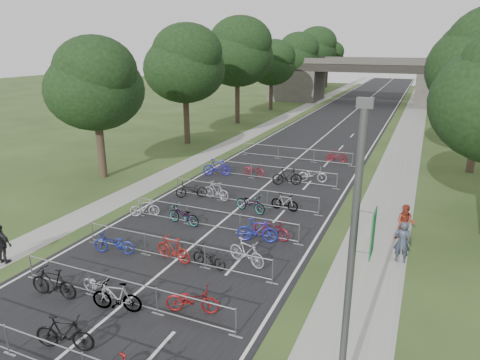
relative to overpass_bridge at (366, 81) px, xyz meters
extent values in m
cube|color=black|center=(0.00, -15.00, -3.53)|extent=(11.00, 140.00, 0.01)
cube|color=gray|center=(8.00, -15.00, -3.53)|extent=(3.00, 140.00, 0.01)
cube|color=gray|center=(-7.50, -15.00, -3.53)|extent=(2.00, 140.00, 0.01)
cube|color=silver|center=(0.00, -15.00, -3.53)|extent=(0.12, 140.00, 0.00)
cube|color=#423F3B|center=(-11.50, 0.00, -1.03)|extent=(8.00, 8.00, 5.00)
cube|color=#423F3B|center=(11.50, 0.00, -1.03)|extent=(8.00, 8.00, 5.00)
cube|color=black|center=(0.00, 0.00, 2.07)|extent=(30.00, 8.00, 1.20)
cube|color=#423F3B|center=(0.00, -3.80, 3.07)|extent=(30.00, 0.40, 0.90)
cube|color=#423F3B|center=(0.00, 3.80, 3.07)|extent=(30.00, 0.40, 0.90)
cylinder|color=#4C4C51|center=(8.30, -63.00, 0.47)|extent=(0.18, 0.18, 8.00)
cube|color=#4C4C51|center=(8.30, -63.00, 4.57)|extent=(0.35, 0.18, 0.22)
cube|color=#1A5D33|center=(8.72, -63.00, 1.67)|extent=(0.03, 0.65, 1.10)
cylinder|color=#33261C|center=(-11.50, -49.00, -1.43)|extent=(0.56, 0.56, 4.20)
ellipsoid|color=black|center=(-11.50, -49.00, 2.68)|extent=(6.72, 6.72, 5.51)
sphere|color=black|center=(-10.90, -49.50, 4.03)|extent=(5.38, 5.38, 5.38)
sphere|color=black|center=(-12.00, -48.50, 1.84)|extent=(4.37, 4.37, 4.37)
cylinder|color=#33261C|center=(-11.50, -37.00, -1.17)|extent=(0.56, 0.56, 4.72)
ellipsoid|color=black|center=(-11.50, -37.00, 3.46)|extent=(7.56, 7.56, 6.20)
sphere|color=black|center=(-10.90, -37.50, 4.97)|extent=(6.05, 6.05, 6.05)
sphere|color=black|center=(-12.00, -36.50, 2.51)|extent=(4.91, 4.91, 4.91)
cylinder|color=#33261C|center=(13.00, -37.00, -0.98)|extent=(0.56, 0.56, 5.11)
sphere|color=black|center=(12.50, -36.50, 3.01)|extent=(5.31, 5.31, 5.31)
cylinder|color=#33261C|center=(-11.50, -25.00, -0.91)|extent=(0.56, 0.56, 5.25)
ellipsoid|color=black|center=(-11.50, -25.00, 4.24)|extent=(8.40, 8.40, 6.89)
sphere|color=black|center=(-10.90, -25.50, 5.92)|extent=(6.72, 6.72, 6.72)
sphere|color=black|center=(-12.00, -24.50, 3.19)|extent=(5.46, 5.46, 5.46)
cylinder|color=#33261C|center=(13.00, -25.00, -1.61)|extent=(0.56, 0.56, 3.85)
ellipsoid|color=black|center=(13.00, -25.00, 2.16)|extent=(6.16, 6.16, 5.05)
sphere|color=black|center=(13.60, -25.50, 3.40)|extent=(4.93, 4.93, 4.93)
sphere|color=black|center=(12.50, -24.50, 1.39)|extent=(4.00, 4.00, 4.00)
cylinder|color=#33261C|center=(-11.50, -13.00, -1.43)|extent=(0.56, 0.56, 4.20)
ellipsoid|color=black|center=(-11.50, -13.00, 2.68)|extent=(6.72, 6.72, 5.51)
sphere|color=black|center=(-10.90, -13.50, 4.03)|extent=(5.38, 5.38, 5.38)
sphere|color=black|center=(-12.00, -12.50, 1.84)|extent=(4.37, 4.37, 4.37)
cylinder|color=#33261C|center=(13.00, -13.00, -1.29)|extent=(0.56, 0.56, 4.48)
ellipsoid|color=black|center=(13.00, -13.00, 3.10)|extent=(7.17, 7.17, 5.88)
sphere|color=black|center=(13.60, -13.50, 4.53)|extent=(5.73, 5.73, 5.73)
sphere|color=black|center=(12.50, -12.50, 2.20)|extent=(4.66, 4.66, 4.66)
cylinder|color=#33261C|center=(-11.50, -1.00, -1.17)|extent=(0.56, 0.56, 4.72)
ellipsoid|color=black|center=(-11.50, -1.00, 3.46)|extent=(7.56, 7.56, 6.20)
sphere|color=black|center=(-10.90, -1.50, 4.97)|extent=(6.05, 6.05, 6.05)
sphere|color=black|center=(-12.00, -0.50, 2.51)|extent=(4.91, 4.91, 4.91)
cylinder|color=#33261C|center=(13.00, -1.00, -0.98)|extent=(0.56, 0.56, 5.11)
ellipsoid|color=black|center=(13.00, -1.00, 4.03)|extent=(8.18, 8.18, 6.70)
sphere|color=black|center=(13.60, -1.50, 5.66)|extent=(6.54, 6.54, 6.54)
sphere|color=black|center=(12.50, -0.50, 3.01)|extent=(5.31, 5.31, 5.31)
cylinder|color=#33261C|center=(-11.50, 11.00, -0.91)|extent=(0.56, 0.56, 5.25)
ellipsoid|color=black|center=(-11.50, 11.00, 4.24)|extent=(8.40, 8.40, 6.89)
sphere|color=black|center=(-10.90, 10.50, 5.92)|extent=(6.72, 6.72, 6.72)
sphere|color=black|center=(-12.00, 11.50, 3.19)|extent=(5.46, 5.46, 5.46)
cylinder|color=#33261C|center=(13.00, 11.00, -1.61)|extent=(0.56, 0.56, 3.85)
ellipsoid|color=black|center=(13.00, 11.00, 2.16)|extent=(6.16, 6.16, 5.05)
sphere|color=black|center=(13.60, 10.50, 3.40)|extent=(4.93, 4.93, 4.93)
sphere|color=black|center=(12.50, 11.50, 1.39)|extent=(4.00, 4.00, 4.00)
cylinder|color=#33261C|center=(-11.50, 23.00, -1.43)|extent=(0.56, 0.56, 4.20)
ellipsoid|color=black|center=(-11.50, 23.00, 2.68)|extent=(6.72, 6.72, 5.51)
sphere|color=black|center=(-10.90, 22.50, 4.03)|extent=(5.38, 5.38, 5.38)
sphere|color=black|center=(-12.00, 23.50, 1.84)|extent=(4.37, 4.37, 4.37)
cylinder|color=#33261C|center=(13.00, 23.00, -1.29)|extent=(0.56, 0.56, 4.48)
ellipsoid|color=black|center=(13.00, 23.00, 3.10)|extent=(7.17, 7.17, 5.88)
sphere|color=black|center=(13.60, 22.50, 4.53)|extent=(5.73, 5.73, 5.73)
sphere|color=black|center=(12.50, 23.50, 2.20)|extent=(4.66, 4.66, 4.66)
cylinder|color=#9B9EA3|center=(0.00, -65.00, -2.48)|extent=(9.20, 0.04, 0.04)
cylinder|color=#9B9EA3|center=(-1.53, -65.00, -2.98)|extent=(0.05, 0.05, 1.10)
cube|color=#9B9EA3|center=(-1.53, -65.00, -3.52)|extent=(0.50, 0.08, 0.03)
cylinder|color=#9B9EA3|center=(0.00, -61.40, -2.48)|extent=(9.20, 0.04, 0.04)
cylinder|color=#9B9EA3|center=(0.00, -61.40, -3.35)|extent=(9.20, 0.04, 0.04)
cylinder|color=#9B9EA3|center=(-4.60, -61.40, -2.98)|extent=(0.05, 0.05, 1.10)
cube|color=#9B9EA3|center=(-4.60, -61.40, -3.52)|extent=(0.50, 0.08, 0.03)
cylinder|color=#9B9EA3|center=(-1.53, -61.40, -2.98)|extent=(0.05, 0.05, 1.10)
cube|color=#9B9EA3|center=(-1.53, -61.40, -3.52)|extent=(0.50, 0.08, 0.03)
cylinder|color=#9B9EA3|center=(1.53, -61.40, -2.98)|extent=(0.05, 0.05, 1.10)
cube|color=#9B9EA3|center=(1.53, -61.40, -3.52)|extent=(0.50, 0.08, 0.03)
cylinder|color=#9B9EA3|center=(4.60, -61.40, -2.98)|extent=(0.05, 0.05, 1.10)
cube|color=#9B9EA3|center=(4.60, -61.40, -3.52)|extent=(0.50, 0.08, 0.03)
cylinder|color=#9B9EA3|center=(0.00, -57.80, -2.48)|extent=(9.20, 0.04, 0.04)
cylinder|color=#9B9EA3|center=(0.00, -57.80, -3.35)|extent=(9.20, 0.04, 0.04)
cylinder|color=#9B9EA3|center=(-4.60, -57.80, -2.98)|extent=(0.05, 0.05, 1.10)
cube|color=#9B9EA3|center=(-4.60, -57.80, -3.52)|extent=(0.50, 0.08, 0.03)
cylinder|color=#9B9EA3|center=(-1.53, -57.80, -2.98)|extent=(0.05, 0.05, 1.10)
cube|color=#9B9EA3|center=(-1.53, -57.80, -3.52)|extent=(0.50, 0.08, 0.03)
cylinder|color=#9B9EA3|center=(1.53, -57.80, -2.98)|extent=(0.05, 0.05, 1.10)
cube|color=#9B9EA3|center=(1.53, -57.80, -3.52)|extent=(0.50, 0.08, 0.03)
cylinder|color=#9B9EA3|center=(4.60, -57.80, -2.98)|extent=(0.05, 0.05, 1.10)
cube|color=#9B9EA3|center=(4.60, -57.80, -3.52)|extent=(0.50, 0.08, 0.03)
cylinder|color=#9B9EA3|center=(0.00, -54.00, -2.48)|extent=(9.20, 0.04, 0.04)
cylinder|color=#9B9EA3|center=(0.00, -54.00, -3.35)|extent=(9.20, 0.04, 0.04)
cylinder|color=#9B9EA3|center=(-4.60, -54.00, -2.98)|extent=(0.05, 0.05, 1.10)
cube|color=#9B9EA3|center=(-4.60, -54.00, -3.52)|extent=(0.50, 0.08, 0.03)
cylinder|color=#9B9EA3|center=(-1.53, -54.00, -2.98)|extent=(0.05, 0.05, 1.10)
cube|color=#9B9EA3|center=(-1.53, -54.00, -3.52)|extent=(0.50, 0.08, 0.03)
cylinder|color=#9B9EA3|center=(1.53, -54.00, -2.98)|extent=(0.05, 0.05, 1.10)
cube|color=#9B9EA3|center=(1.53, -54.00, -3.52)|extent=(0.50, 0.08, 0.03)
cylinder|color=#9B9EA3|center=(4.60, -54.00, -2.98)|extent=(0.05, 0.05, 1.10)
cube|color=#9B9EA3|center=(4.60, -54.00, -3.52)|extent=(0.50, 0.08, 0.03)
cylinder|color=#9B9EA3|center=(0.00, -50.00, -2.48)|extent=(9.20, 0.04, 0.04)
cylinder|color=#9B9EA3|center=(0.00, -50.00, -3.35)|extent=(9.20, 0.04, 0.04)
cylinder|color=#9B9EA3|center=(-4.60, -50.00, -2.98)|extent=(0.05, 0.05, 1.10)
cube|color=#9B9EA3|center=(-4.60, -50.00, -3.52)|extent=(0.50, 0.08, 0.03)
cylinder|color=#9B9EA3|center=(-1.53, -50.00, -2.98)|extent=(0.05, 0.05, 1.10)
cube|color=#9B9EA3|center=(-1.53, -50.00, -3.52)|extent=(0.50, 0.08, 0.03)
cylinder|color=#9B9EA3|center=(1.53, -50.00, -2.98)|extent=(0.05, 0.05, 1.10)
cube|color=#9B9EA3|center=(1.53, -50.00, -3.52)|extent=(0.50, 0.08, 0.03)
cylinder|color=#9B9EA3|center=(4.60, -50.00, -2.98)|extent=(0.05, 0.05, 1.10)
cube|color=#9B9EA3|center=(4.60, -50.00, -3.52)|extent=(0.50, 0.08, 0.03)
cylinder|color=#9B9EA3|center=(0.00, -45.00, -2.48)|extent=(9.20, 0.04, 0.04)
cylinder|color=#9B9EA3|center=(0.00, -45.00, -3.35)|extent=(9.20, 0.04, 0.04)
cylinder|color=#9B9EA3|center=(-4.60, -45.00, -2.98)|extent=(0.05, 0.05, 1.10)
cube|color=#9B9EA3|center=(-4.60, -45.00, -3.52)|extent=(0.50, 0.08, 0.03)
cylinder|color=#9B9EA3|center=(-1.53, -45.00, -2.98)|extent=(0.05, 0.05, 1.10)
cube|color=#9B9EA3|center=(-1.53, -45.00, -3.52)|extent=(0.50, 0.08, 0.03)
cylinder|color=#9B9EA3|center=(1.53, -45.00, -2.98)|extent=(0.05, 0.05, 1.10)
cube|color=#9B9EA3|center=(1.53, -45.00, -3.52)|extent=(0.50, 0.08, 0.03)
cylinder|color=#9B9EA3|center=(4.60, -45.00, -2.98)|extent=(0.05, 0.05, 1.10)
cube|color=#9B9EA3|center=(4.60, -45.00, -3.52)|extent=(0.50, 0.08, 0.03)
cylinder|color=#9B9EA3|center=(0.00, -39.00, -2.48)|extent=(9.20, 0.04, 0.04)
cylinder|color=#9B9EA3|center=(0.00, -39.00, -3.35)|extent=(9.20, 0.04, 0.04)
cylinder|color=#9B9EA3|center=(-4.60, -39.00, -2.98)|extent=(0.05, 0.05, 1.10)
cube|color=#9B9EA3|center=(-4.60, -39.00, -3.52)|extent=(0.50, 0.08, 0.03)
cylinder|color=#9B9EA3|center=(-1.53, -39.00, -2.98)|extent=(0.05, 0.05, 1.10)
cube|color=#9B9EA3|center=(-1.53, -39.00, -3.52)|extent=(0.50, 0.08, 0.03)
cylinder|color=#9B9EA3|center=(1.53, -39.00, -2.98)|extent=(0.05, 0.05, 1.10)
cube|color=#9B9EA3|center=(1.53, -39.00, -3.52)|extent=(0.50, 0.08, 0.03)
cylinder|color=#9B9EA3|center=(4.60, -39.00, -2.98)|extent=(0.05, 0.05, 1.10)
cube|color=#9B9EA3|center=(4.60, -39.00, -3.52)|extent=(0.50, 0.08, 0.03)
imported|color=black|center=(-0.09, -64.10, -2.93)|extent=(2.08, 1.03, 1.20)
imported|color=black|center=(-2.70, -62.03, -2.92)|extent=(2.08, 0.76, 1.22)
imported|color=#B5B5BE|center=(-1.21, -61.35, -3.09)|extent=(1.78, 0.92, 0.89)
imported|color=#9B9EA3|center=(0.07, -61.78, -2.96)|extent=(1.99, 0.93, 1.16)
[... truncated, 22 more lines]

